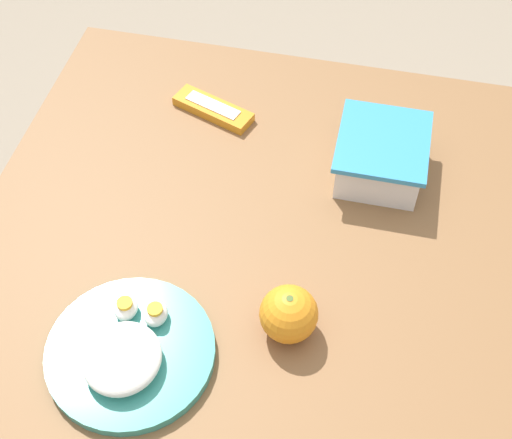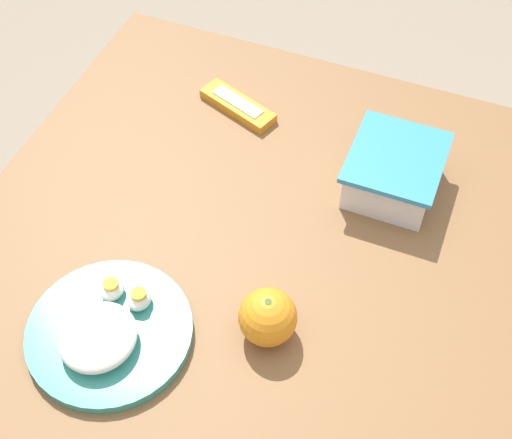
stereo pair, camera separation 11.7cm
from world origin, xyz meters
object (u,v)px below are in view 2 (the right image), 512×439
at_px(food_container, 394,174).
at_px(orange_fruit, 268,317).
at_px(rice_plate, 107,332).
at_px(candy_bar, 238,105).

bearing_deg(food_container, orange_fruit, -15.64).
bearing_deg(orange_fruit, rice_plate, -65.87).
xyz_separation_m(orange_fruit, candy_bar, (-0.43, -0.23, -0.03)).
bearing_deg(candy_bar, orange_fruit, 27.84).
xyz_separation_m(food_container, rice_plate, (0.45, -0.31, -0.02)).
xyz_separation_m(orange_fruit, rice_plate, (0.10, -0.22, -0.03)).
bearing_deg(candy_bar, food_container, 75.52).
xyz_separation_m(food_container, orange_fruit, (0.35, -0.10, 0.01)).
relative_size(rice_plate, candy_bar, 1.51).
bearing_deg(food_container, candy_bar, -104.48).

